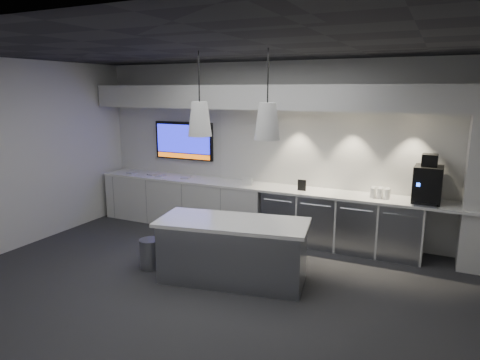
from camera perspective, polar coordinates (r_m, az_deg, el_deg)
The scene contains 26 objects.
floor at distance 5.76m, azimuth -4.23°, elevation -14.07°, with size 7.00×7.00×0.00m, color #29292C.
ceiling at distance 5.20m, azimuth -4.76°, elevation 17.18°, with size 7.00×7.00×0.00m, color black.
wall_back at distance 7.52m, azimuth 5.05°, elevation 4.09°, with size 7.00×7.00×0.00m, color silver.
wall_front at distance 3.41m, azimuth -25.94°, elevation -6.75°, with size 7.00×7.00×0.00m, color silver.
wall_left at distance 7.63m, azimuth -27.99°, elevation 2.85°, with size 7.00×7.00×0.00m, color silver.
back_counter at distance 7.33m, azimuth 4.07°, elevation -1.03°, with size 6.80×0.65×0.04m, color white.
left_base_cabinets at distance 8.22m, azimuth -7.43°, elevation -2.90°, with size 3.30×0.63×0.86m, color silver.
fridge_unit_a at distance 7.36m, azimuth 5.84°, elevation -4.66°, with size 0.60×0.61×0.85m, color #909398.
fridge_unit_b at distance 7.19m, azimuth 10.59°, elevation -5.23°, with size 0.60×0.61×0.85m, color #909398.
fridge_unit_c at distance 7.06m, azimuth 15.55°, elevation -5.77°, with size 0.60×0.61×0.85m, color #909398.
fridge_unit_d at distance 7.00m, azimuth 20.66°, elevation -6.29°, with size 0.60×0.61×0.85m, color #909398.
backsplash at distance 7.17m, azimuth 14.04°, elevation 3.80°, with size 4.60×0.03×1.30m, color silver.
soffit at distance 7.17m, azimuth 4.33°, elevation 10.94°, with size 6.90×0.60×0.40m, color silver.
wall_tv at distance 8.31m, azimuth -7.50°, elevation 5.20°, with size 1.25×0.07×0.72m.
island at distance 5.77m, azimuth -0.97°, elevation -9.39°, with size 2.10×1.19×0.84m.
bin at distance 6.37m, azimuth -11.89°, elevation -9.56°, with size 0.30×0.30×0.43m, color #909398.
coffee_machine at distance 6.82m, azimuth 23.75°, elevation -0.33°, with size 0.40×0.57×0.71m.
sign_black at distance 7.07m, azimuth 8.24°, elevation -0.68°, with size 0.14×0.02×0.18m, color black.
sign_white at distance 7.38m, azimuth 0.96°, elevation -0.18°, with size 0.18×0.02×0.14m, color white.
cup_cluster at distance 6.88m, azimuth 18.20°, elevation -1.64°, with size 0.29×0.18×0.16m, color white, non-canonical shape.
tray_a at distance 8.70m, azimuth -14.19°, elevation 0.93°, with size 0.16×0.16×0.03m, color #B1B1B1.
tray_b at distance 8.45m, azimuth -11.58°, elevation 0.73°, with size 0.16×0.16×0.03m, color #B1B1B1.
tray_c at distance 8.29m, azimuth -10.61°, elevation 0.55°, with size 0.16×0.16×0.03m, color #B1B1B1.
tray_d at distance 8.03m, azimuth -7.25°, elevation 0.30°, with size 0.16×0.16×0.03m, color #B1B1B1.
pendant_left at distance 5.61m, azimuth -5.39°, elevation 8.12°, with size 0.31×0.31×1.15m.
pendant_right at distance 5.20m, azimuth 3.66°, elevation 7.84°, with size 0.31×0.31×1.15m.
Camera 1 is at (2.58, -4.48, 2.53)m, focal length 32.00 mm.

